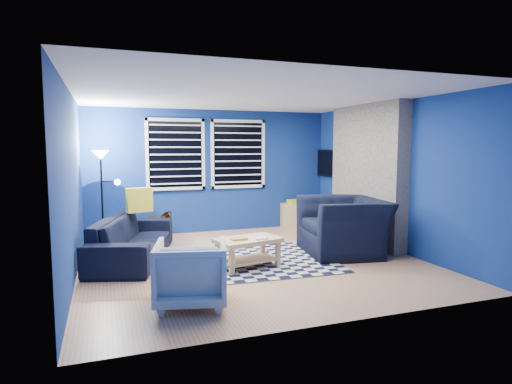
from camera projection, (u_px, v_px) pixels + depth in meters
floor at (252, 261)px, 6.58m from camera, size 5.00×5.00×0.00m
ceiling at (252, 96)px, 6.32m from camera, size 5.00×5.00×0.00m
wall_back at (212, 171)px, 8.79m from camera, size 5.00×0.00×5.00m
wall_left at (72, 185)px, 5.62m from camera, size 0.00×5.00×5.00m
wall_right at (390, 176)px, 7.28m from camera, size 0.00×5.00×5.00m
fireplace at (366, 178)px, 7.71m from camera, size 0.65×2.00×2.50m
window_left at (176, 154)px, 8.47m from camera, size 1.17×0.06×1.42m
window_right at (238, 154)px, 8.90m from camera, size 1.17×0.06×1.42m
tv at (330, 163)px, 9.12m from camera, size 0.07×1.00×0.58m
rug at (249, 261)px, 6.53m from camera, size 2.60×2.13×0.02m
sofa at (133, 238)px, 6.63m from camera, size 2.44×1.51×0.67m
armchair_big at (343, 226)px, 7.02m from camera, size 1.57×1.42×0.91m
armchair_bent at (191, 273)px, 4.73m from camera, size 0.93×0.95×0.72m
rocking_horse at (157, 223)px, 8.09m from camera, size 0.38×0.62×0.49m
coffee_table at (248, 247)px, 6.17m from camera, size 1.01×0.72×0.46m
cabinet at (296, 215)px, 9.25m from camera, size 0.71×0.55×0.62m
floor_lamp at (102, 168)px, 7.47m from camera, size 0.46×0.28×1.69m
throw_pillow at (139, 200)px, 7.10m from camera, size 0.45×0.24×0.41m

